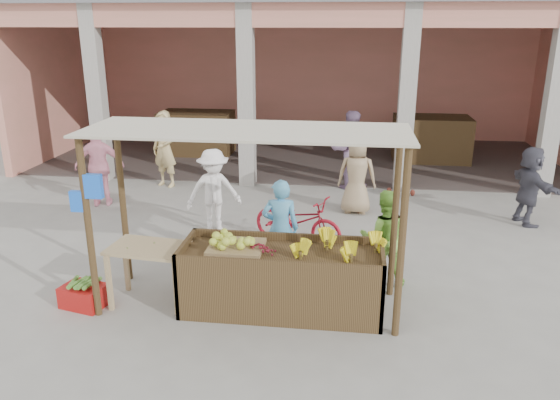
# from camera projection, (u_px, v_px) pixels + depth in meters

# --- Properties ---
(ground) EXTENTS (60.00, 60.00, 0.00)m
(ground) POSITION_uv_depth(u_px,v_px,m) (245.00, 306.00, 7.31)
(ground) COLOR gray
(ground) RESTS_ON ground
(market_building) EXTENTS (14.40, 6.40, 4.20)m
(market_building) POSITION_uv_depth(u_px,v_px,m) (306.00, 57.00, 14.87)
(market_building) COLOR #EC8D7B
(market_building) RESTS_ON ground
(fruit_stall) EXTENTS (2.60, 0.95, 0.80)m
(fruit_stall) POSITION_uv_depth(u_px,v_px,m) (282.00, 281.00, 7.13)
(fruit_stall) COLOR brown
(fruit_stall) RESTS_ON ground
(stall_awning) EXTENTS (4.09, 1.35, 2.39)m
(stall_awning) POSITION_uv_depth(u_px,v_px,m) (241.00, 162.00, 6.75)
(stall_awning) COLOR brown
(stall_awning) RESTS_ON ground
(banana_heap) EXTENTS (1.08, 0.59, 0.20)m
(banana_heap) POSITION_uv_depth(u_px,v_px,m) (336.00, 247.00, 6.94)
(banana_heap) COLOR yellow
(banana_heap) RESTS_ON fruit_stall
(melon_tray) EXTENTS (0.71, 0.61, 0.19)m
(melon_tray) POSITION_uv_depth(u_px,v_px,m) (236.00, 243.00, 7.09)
(melon_tray) COLOR olive
(melon_tray) RESTS_ON fruit_stall
(berry_heap) EXTENTS (0.43, 0.36, 0.14)m
(berry_heap) POSITION_uv_depth(u_px,v_px,m) (259.00, 248.00, 6.98)
(berry_heap) COLOR maroon
(berry_heap) RESTS_ON fruit_stall
(side_table) EXTENTS (1.07, 0.77, 0.81)m
(side_table) POSITION_uv_depth(u_px,v_px,m) (149.00, 256.00, 7.23)
(side_table) COLOR tan
(side_table) RESTS_ON ground
(papaya_pile) EXTENTS (0.67, 0.39, 0.19)m
(papaya_pile) POSITION_uv_depth(u_px,v_px,m) (147.00, 240.00, 7.15)
(papaya_pile) COLOR #457F29
(papaya_pile) RESTS_ON side_table
(red_crate) EXTENTS (0.64, 0.52, 0.29)m
(red_crate) POSITION_uv_depth(u_px,v_px,m) (84.00, 296.00, 7.28)
(red_crate) COLOR #AE1512
(red_crate) RESTS_ON ground
(plantain_bundle) EXTENTS (0.45, 0.32, 0.09)m
(plantain_bundle) POSITION_uv_depth(u_px,v_px,m) (83.00, 283.00, 7.22)
(plantain_bundle) COLOR #508530
(plantain_bundle) RESTS_ON red_crate
(produce_sacks) EXTENTS (0.90, 0.67, 0.55)m
(produce_sacks) POSITION_uv_depth(u_px,v_px,m) (402.00, 183.00, 11.91)
(produce_sacks) COLOR maroon
(produce_sacks) RESTS_ON ground
(vendor_blue) EXTENTS (0.63, 0.49, 1.59)m
(vendor_blue) POSITION_uv_depth(u_px,v_px,m) (280.00, 225.00, 7.96)
(vendor_blue) COLOR #57AEE1
(vendor_blue) RESTS_ON ground
(vendor_green) EXTENTS (0.74, 0.45, 1.49)m
(vendor_green) POSITION_uv_depth(u_px,v_px,m) (384.00, 235.00, 7.73)
(vendor_green) COLOR #85C946
(vendor_green) RESTS_ON ground
(motorcycle) EXTENTS (1.22, 1.81, 0.90)m
(motorcycle) POSITION_uv_depth(u_px,v_px,m) (298.00, 219.00, 9.20)
(motorcycle) COLOR #A71626
(motorcycle) RESTS_ON ground
(shopper_a) EXTENTS (1.18, 0.94, 1.65)m
(shopper_a) POSITION_uv_depth(u_px,v_px,m) (214.00, 188.00, 9.64)
(shopper_a) COLOR white
(shopper_a) RESTS_ON ground
(shopper_b) EXTENTS (1.15, 0.82, 1.77)m
(shopper_b) POSITION_uv_depth(u_px,v_px,m) (99.00, 164.00, 11.05)
(shopper_b) COLOR pink
(shopper_b) RESTS_ON ground
(shopper_c) EXTENTS (0.87, 0.60, 1.71)m
(shopper_c) POSITION_uv_depth(u_px,v_px,m) (357.00, 171.00, 10.62)
(shopper_c) COLOR tan
(shopper_c) RESTS_ON ground
(shopper_d) EXTENTS (0.94, 1.54, 1.56)m
(shopper_d) POSITION_uv_depth(u_px,v_px,m) (530.00, 184.00, 10.05)
(shopper_d) COLOR #454450
(shopper_d) RESTS_ON ground
(shopper_e) EXTENTS (0.81, 0.72, 1.81)m
(shopper_e) POSITION_uv_depth(u_px,v_px,m) (165.00, 148.00, 12.36)
(shopper_e) COLOR #D2B777
(shopper_e) RESTS_ON ground
(shopper_f) EXTENTS (1.02, 0.70, 1.92)m
(shopper_f) POSITION_uv_depth(u_px,v_px,m) (350.00, 146.00, 12.22)
(shopper_f) COLOR gray
(shopper_f) RESTS_ON ground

